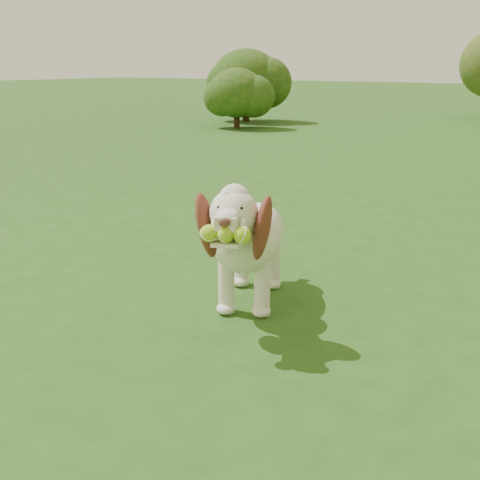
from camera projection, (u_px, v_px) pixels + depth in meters
The scene contains 4 objects.
ground at pixel (191, 272), 3.89m from camera, with size 80.00×80.00×0.00m, color #244C15.
dog at pixel (248, 235), 3.25m from camera, with size 0.70×1.12×0.76m.
shrub_a at pixel (237, 93), 12.27m from camera, with size 1.17×1.17×1.22m.
shrub_e at pixel (246, 79), 13.68m from camera, with size 1.57×1.57×1.62m.
Camera 1 is at (2.31, -2.87, 1.30)m, focal length 45.00 mm.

